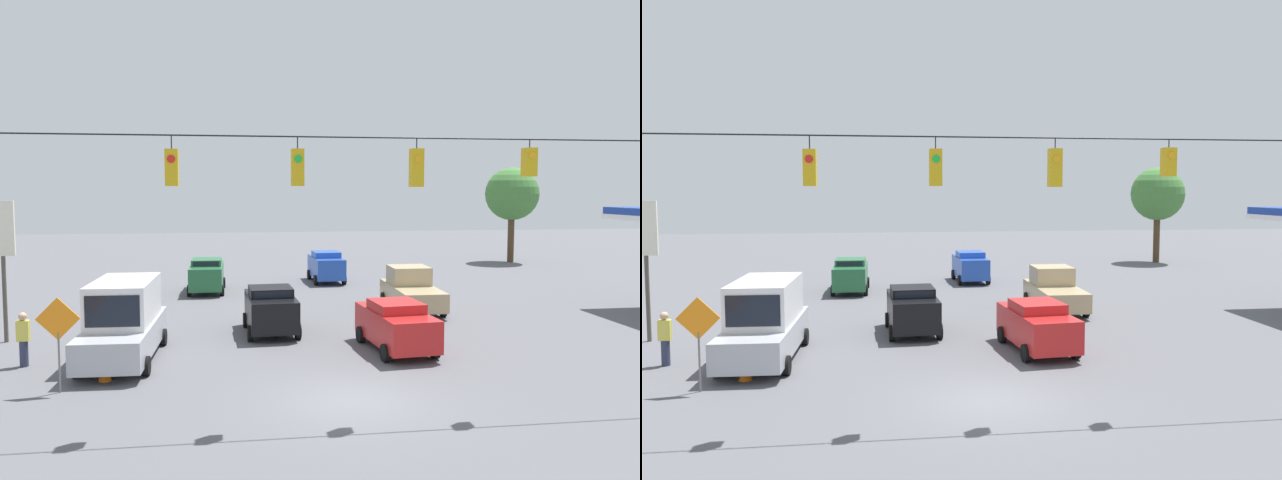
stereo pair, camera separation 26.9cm
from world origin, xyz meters
The scene contains 14 objects.
ground_plane centered at (0.00, 0.00, 0.00)m, with size 140.00×140.00×0.00m, color #56565B.
overhead_signal_span centered at (0.07, 0.75, 5.08)m, with size 23.14×0.38×7.83m.
pickup_truck_tan_oncoming_far centered at (-5.52, -12.74, 0.98)m, with size 2.36×5.39×2.12m.
sedan_red_crossing_near centered at (-2.70, -5.22, 0.96)m, with size 2.40×4.54×1.84m.
sedan_green_withflow_far centered at (4.75, -19.66, 1.02)m, with size 2.10×4.47×1.95m.
sedan_black_withflow_mid centered at (1.73, -8.67, 1.01)m, with size 2.26×3.99×1.94m.
sedan_blue_oncoming_deep centered at (-2.75, -22.62, 1.03)m, with size 2.13×4.13×1.98m.
box_truck_silver_parked_shoulder centered at (7.10, -5.41, 1.38)m, with size 2.55×6.17×2.80m.
traffic_cone_nearest centered at (7.30, -2.89, 0.29)m, with size 0.43×0.43×0.58m, color orange.
traffic_cone_second centered at (7.21, -5.94, 0.29)m, with size 0.43×0.43×0.58m, color orange.
traffic_cone_third centered at (7.26, -8.89, 0.29)m, with size 0.43×0.43×0.58m, color orange.
work_zone_sign centered at (8.39, -1.91, 1.99)m, with size 1.27×0.06×2.84m.
pedestrian centered at (10.32, -4.93, 0.95)m, with size 0.40×0.28×1.85m.
tree_horizon_left centered at (-19.51, -31.41, 5.56)m, with size 4.31×4.31×7.77m.
Camera 1 is at (3.34, 16.98, 5.99)m, focal length 35.00 mm.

